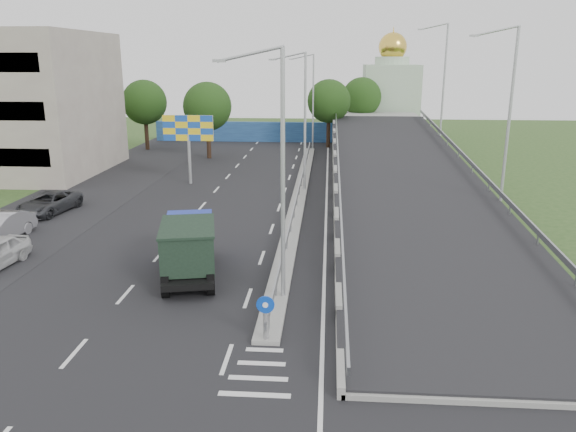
# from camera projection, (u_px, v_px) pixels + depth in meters

# --- Properties ---
(ground) EXTENTS (160.00, 160.00, 0.00)m
(ground) POSITION_uv_depth(u_px,v_px,m) (259.00, 378.00, 17.84)
(ground) COLOR #2D4C1E
(ground) RESTS_ON ground
(road_surface) EXTENTS (26.00, 90.00, 0.04)m
(road_surface) POSITION_uv_depth(u_px,v_px,m) (251.00, 211.00, 37.25)
(road_surface) COLOR black
(road_surface) RESTS_ON ground
(parking_strip) EXTENTS (8.00, 90.00, 0.05)m
(parking_strip) POSITION_uv_depth(u_px,v_px,m) (61.00, 208.00, 38.16)
(parking_strip) COLOR black
(parking_strip) RESTS_ON ground
(median) EXTENTS (1.00, 44.00, 0.20)m
(median) POSITION_uv_depth(u_px,v_px,m) (299.00, 196.00, 40.85)
(median) COLOR gray
(median) RESTS_ON ground
(overpass_ramp) EXTENTS (10.00, 50.00, 3.50)m
(overpass_ramp) POSITION_uv_depth(u_px,v_px,m) (404.00, 176.00, 39.88)
(overpass_ramp) COLOR gray
(overpass_ramp) RESTS_ON ground
(median_guardrail) EXTENTS (0.09, 44.00, 0.71)m
(median_guardrail) POSITION_uv_depth(u_px,v_px,m) (299.00, 188.00, 40.68)
(median_guardrail) COLOR gray
(median_guardrail) RESTS_ON median
(sign_bollard) EXTENTS (0.64, 0.23, 1.67)m
(sign_bollard) POSITION_uv_depth(u_px,v_px,m) (266.00, 318.00, 19.65)
(sign_bollard) COLOR black
(sign_bollard) RESTS_ON median
(lamp_post_near) EXTENTS (2.74, 0.18, 10.08)m
(lamp_post_near) POSITION_uv_depth(u_px,v_px,m) (278.00, 163.00, 22.02)
(lamp_post_near) COLOR #B2B5B7
(lamp_post_near) RESTS_ON median
(lamp_post_mid) EXTENTS (2.74, 0.18, 10.08)m
(lamp_post_mid) POSITION_uv_depth(u_px,v_px,m) (302.00, 114.00, 41.22)
(lamp_post_mid) COLOR #B2B5B7
(lamp_post_mid) RESTS_ON median
(lamp_post_far) EXTENTS (2.74, 0.18, 10.08)m
(lamp_post_far) POSITION_uv_depth(u_px,v_px,m) (311.00, 97.00, 60.42)
(lamp_post_far) COLOR #B2B5B7
(lamp_post_far) RESTS_ON median
(blue_wall) EXTENTS (30.00, 0.50, 2.40)m
(blue_wall) POSITION_uv_depth(u_px,v_px,m) (279.00, 132.00, 67.72)
(blue_wall) COLOR navy
(blue_wall) RESTS_ON ground
(church) EXTENTS (7.00, 7.00, 13.80)m
(church) POSITION_uv_depth(u_px,v_px,m) (390.00, 94.00, 73.30)
(church) COLOR #B2CCAD
(church) RESTS_ON ground
(billboard) EXTENTS (4.00, 0.24, 5.50)m
(billboard) POSITION_uv_depth(u_px,v_px,m) (188.00, 132.00, 44.22)
(billboard) COLOR #B2B5B7
(billboard) RESTS_ON ground
(tree_left_mid) EXTENTS (4.80, 4.80, 7.60)m
(tree_left_mid) POSITION_uv_depth(u_px,v_px,m) (207.00, 107.00, 55.54)
(tree_left_mid) COLOR black
(tree_left_mid) RESTS_ON ground
(tree_median_far) EXTENTS (4.80, 4.80, 7.60)m
(tree_median_far) POSITION_uv_depth(u_px,v_px,m) (329.00, 101.00, 62.38)
(tree_median_far) COLOR black
(tree_median_far) RESTS_ON ground
(tree_left_far) EXTENTS (4.80, 4.80, 7.60)m
(tree_left_far) POSITION_uv_depth(u_px,v_px,m) (144.00, 102.00, 60.90)
(tree_left_far) COLOR black
(tree_left_far) RESTS_ON ground
(tree_ramp_far) EXTENTS (4.80, 4.80, 7.60)m
(tree_ramp_far) POSITION_uv_depth(u_px,v_px,m) (362.00, 97.00, 68.82)
(tree_ramp_far) COLOR black
(tree_ramp_far) RESTS_ON ground
(dump_truck) EXTENTS (3.41, 6.39, 2.67)m
(dump_truck) POSITION_uv_depth(u_px,v_px,m) (189.00, 245.00, 25.85)
(dump_truck) COLOR black
(dump_truck) RESTS_ON ground
(parked_car_c) EXTENTS (3.02, 5.24, 1.37)m
(parked_car_c) POSITION_uv_depth(u_px,v_px,m) (49.00, 203.00, 36.62)
(parked_car_c) COLOR #2F3134
(parked_car_c) RESTS_ON ground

